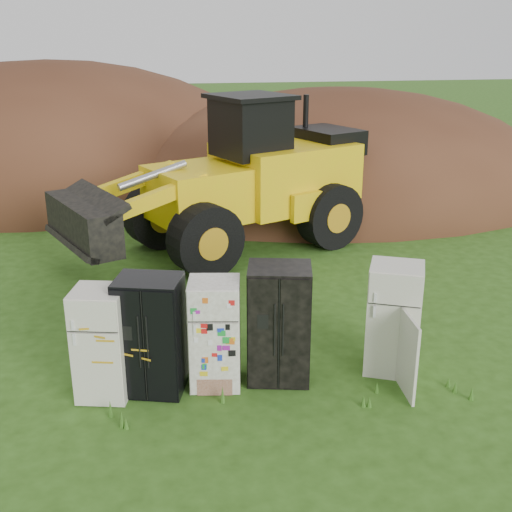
{
  "coord_description": "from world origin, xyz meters",
  "views": [
    {
      "loc": [
        -1.5,
        -9.0,
        5.36
      ],
      "look_at": [
        0.35,
        2.0,
        1.4
      ],
      "focal_mm": 45.0,
      "sensor_mm": 36.0,
      "label": 1
    }
  ],
  "objects_px": {
    "fridge_black_side": "(151,335)",
    "wheel_loader": "(218,177)",
    "fridge_sticker": "(215,334)",
    "fridge_open_door": "(394,318)",
    "fridge_dark_mid": "(279,323)",
    "fridge_leftmost": "(102,343)"
  },
  "relations": [
    {
      "from": "fridge_black_side",
      "to": "wheel_loader",
      "type": "distance_m",
      "value": 6.7
    },
    {
      "from": "fridge_sticker",
      "to": "wheel_loader",
      "type": "height_order",
      "value": "wheel_loader"
    },
    {
      "from": "fridge_black_side",
      "to": "fridge_open_door",
      "type": "relative_size",
      "value": 1.01
    },
    {
      "from": "fridge_black_side",
      "to": "fridge_dark_mid",
      "type": "bearing_deg",
      "value": 16.1
    },
    {
      "from": "fridge_sticker",
      "to": "fridge_open_door",
      "type": "bearing_deg",
      "value": 8.54
    },
    {
      "from": "fridge_open_door",
      "to": "fridge_sticker",
      "type": "bearing_deg",
      "value": -156.81
    },
    {
      "from": "fridge_leftmost",
      "to": "wheel_loader",
      "type": "relative_size",
      "value": 0.22
    },
    {
      "from": "fridge_dark_mid",
      "to": "wheel_loader",
      "type": "bearing_deg",
      "value": 104.22
    },
    {
      "from": "fridge_leftmost",
      "to": "fridge_open_door",
      "type": "bearing_deg",
      "value": 12.99
    },
    {
      "from": "fridge_leftmost",
      "to": "fridge_black_side",
      "type": "distance_m",
      "value": 0.74
    },
    {
      "from": "fridge_black_side",
      "to": "fridge_open_door",
      "type": "distance_m",
      "value": 3.9
    },
    {
      "from": "fridge_open_door",
      "to": "wheel_loader",
      "type": "relative_size",
      "value": 0.23
    },
    {
      "from": "fridge_sticker",
      "to": "wheel_loader",
      "type": "bearing_deg",
      "value": 92.06
    },
    {
      "from": "fridge_leftmost",
      "to": "fridge_dark_mid",
      "type": "relative_size",
      "value": 0.91
    },
    {
      "from": "fridge_dark_mid",
      "to": "fridge_open_door",
      "type": "bearing_deg",
      "value": 10.59
    },
    {
      "from": "fridge_sticker",
      "to": "fridge_black_side",
      "type": "bearing_deg",
      "value": -171.29
    },
    {
      "from": "fridge_leftmost",
      "to": "fridge_sticker",
      "type": "height_order",
      "value": "fridge_sticker"
    },
    {
      "from": "fridge_sticker",
      "to": "fridge_dark_mid",
      "type": "bearing_deg",
      "value": 10.3
    },
    {
      "from": "fridge_leftmost",
      "to": "fridge_dark_mid",
      "type": "xyz_separation_m",
      "value": [
        2.74,
        0.06,
        0.09
      ]
    },
    {
      "from": "wheel_loader",
      "to": "fridge_open_door",
      "type": "bearing_deg",
      "value": -95.92
    },
    {
      "from": "fridge_open_door",
      "to": "fridge_leftmost",
      "type": "bearing_deg",
      "value": -156.26
    },
    {
      "from": "fridge_black_side",
      "to": "fridge_sticker",
      "type": "distance_m",
      "value": 0.98
    }
  ]
}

